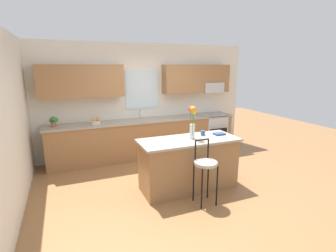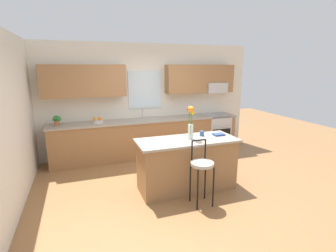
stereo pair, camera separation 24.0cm
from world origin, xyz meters
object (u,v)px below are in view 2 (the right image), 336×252
at_px(bar_stool_near, 202,167).
at_px(potted_plant_small, 57,120).
at_px(oven_range, 216,132).
at_px(kitchen_island, 187,164).
at_px(mug_ceramic, 202,133).
at_px(fruit_bowl_oranges, 98,121).
at_px(flower_vase, 191,120).
at_px(cookbook, 219,134).

distance_m(bar_stool_near, potted_plant_small, 3.34).
height_order(oven_range, kitchen_island, same).
distance_m(mug_ceramic, fruit_bowl_oranges, 2.46).
height_order(bar_stool_near, fruit_bowl_oranges, fruit_bowl_oranges).
relative_size(oven_range, mug_ceramic, 10.22).
height_order(mug_ceramic, potted_plant_small, potted_plant_small).
bearing_deg(mug_ceramic, fruit_bowl_oranges, 133.87).
xyz_separation_m(flower_vase, potted_plant_small, (-2.26, 1.90, -0.22)).
bearing_deg(oven_range, potted_plant_small, 179.67).
relative_size(kitchen_island, cookbook, 8.82).
bearing_deg(mug_ceramic, kitchen_island, -160.34).
height_order(kitchen_island, cookbook, cookbook).
bearing_deg(potted_plant_small, kitchen_island, -40.82).
relative_size(cookbook, fruit_bowl_oranges, 0.83).
bearing_deg(cookbook, mug_ceramic, 166.81).
xyz_separation_m(bar_stool_near, fruit_bowl_oranges, (-1.36, 2.48, 0.33)).
relative_size(oven_range, kitchen_island, 0.52).
relative_size(oven_range, fruit_bowl_oranges, 3.83).
distance_m(flower_vase, potted_plant_small, 2.96).
xyz_separation_m(flower_vase, mug_ceramic, (0.29, 0.12, -0.30)).
height_order(oven_range, fruit_bowl_oranges, fruit_bowl_oranges).
xyz_separation_m(kitchen_island, potted_plant_small, (-2.20, 1.90, 0.58)).
height_order(flower_vase, cookbook, flower_vase).
xyz_separation_m(bar_stool_near, cookbook, (0.66, 0.63, 0.30)).
xyz_separation_m(oven_range, kitchen_island, (-1.67, -1.88, 0.00)).
xyz_separation_m(mug_ceramic, fruit_bowl_oranges, (-1.71, 1.78, -0.00)).
bearing_deg(bar_stool_near, fruit_bowl_oranges, 118.73).
distance_m(bar_stool_near, cookbook, 0.96).
height_order(flower_vase, potted_plant_small, flower_vase).
xyz_separation_m(flower_vase, fruit_bowl_oranges, (-1.42, 1.90, -0.30)).
bearing_deg(kitchen_island, fruit_bowl_oranges, 125.58).
bearing_deg(fruit_bowl_oranges, oven_range, -0.47).
distance_m(kitchen_island, bar_stool_near, 0.60).
bearing_deg(oven_range, flower_vase, -130.62).
bearing_deg(oven_range, fruit_bowl_oranges, 179.53).
distance_m(oven_range, flower_vase, 2.59).
bearing_deg(cookbook, kitchen_island, -175.50).
bearing_deg(flower_vase, fruit_bowl_oranges, 126.82).
distance_m(cookbook, potted_plant_small, 3.40).
relative_size(mug_ceramic, fruit_bowl_oranges, 0.37).
bearing_deg(oven_range, bar_stool_near, -124.18).
distance_m(oven_range, bar_stool_near, 2.97).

